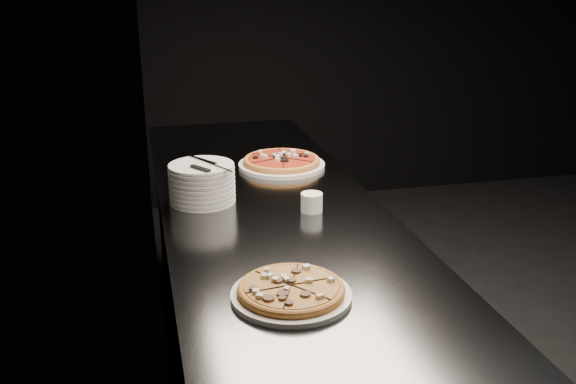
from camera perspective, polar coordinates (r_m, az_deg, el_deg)
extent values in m
cube|color=black|center=(2.06, -12.14, 10.93)|extent=(0.02, 5.00, 2.80)
cube|color=black|center=(5.21, 16.48, 15.45)|extent=(5.00, 0.02, 2.80)
cube|color=#55585C|center=(2.42, -1.58, -11.36)|extent=(0.70, 2.40, 0.90)
cube|color=#55585C|center=(2.22, -1.69, -1.11)|extent=(0.74, 2.44, 0.02)
cylinder|color=white|center=(1.59, 0.29, -9.14)|extent=(0.30, 0.30, 0.01)
cylinder|color=#D0893E|center=(1.59, 0.29, -8.74)|extent=(0.29, 0.29, 0.01)
torus|color=#D0893E|center=(1.58, 0.29, -8.57)|extent=(0.30, 0.30, 0.02)
cylinder|color=#ECB04E|center=(1.58, 0.29, -8.42)|extent=(0.26, 0.26, 0.01)
cylinder|color=white|center=(2.60, -0.57, 2.40)|extent=(0.35, 0.35, 0.02)
cylinder|color=#D0893E|center=(2.60, -0.57, 2.71)|extent=(0.39, 0.39, 0.01)
torus|color=#D0893E|center=(2.60, -0.57, 2.85)|extent=(0.40, 0.40, 0.02)
cylinder|color=#AC2B19|center=(2.59, -0.57, 2.96)|extent=(0.35, 0.35, 0.01)
cylinder|color=white|center=(2.24, -7.59, -0.62)|extent=(0.22, 0.22, 0.02)
cylinder|color=white|center=(2.23, -7.61, -0.21)|extent=(0.22, 0.22, 0.02)
cylinder|color=white|center=(2.23, -7.63, 0.19)|extent=(0.22, 0.22, 0.02)
cylinder|color=white|center=(2.22, -7.65, 0.60)|extent=(0.22, 0.22, 0.02)
cylinder|color=white|center=(2.22, -7.66, 1.01)|extent=(0.22, 0.22, 0.02)
cylinder|color=white|center=(2.21, -7.68, 1.42)|extent=(0.22, 0.22, 0.02)
cylinder|color=white|center=(2.21, -7.70, 1.84)|extent=(0.22, 0.22, 0.02)
cylinder|color=white|center=(2.20, -7.72, 2.25)|extent=(0.22, 0.22, 0.02)
cube|color=silver|center=(2.24, -7.57, 2.84)|extent=(0.09, 0.13, 0.00)
cube|color=black|center=(2.14, -7.80, 2.09)|extent=(0.06, 0.08, 0.01)
cube|color=silver|center=(2.19, -6.83, 2.48)|extent=(0.07, 0.22, 0.00)
cylinder|color=white|center=(2.12, 2.12, -0.93)|extent=(0.07, 0.07, 0.06)
cylinder|color=black|center=(2.11, 2.13, -0.31)|extent=(0.06, 0.06, 0.01)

